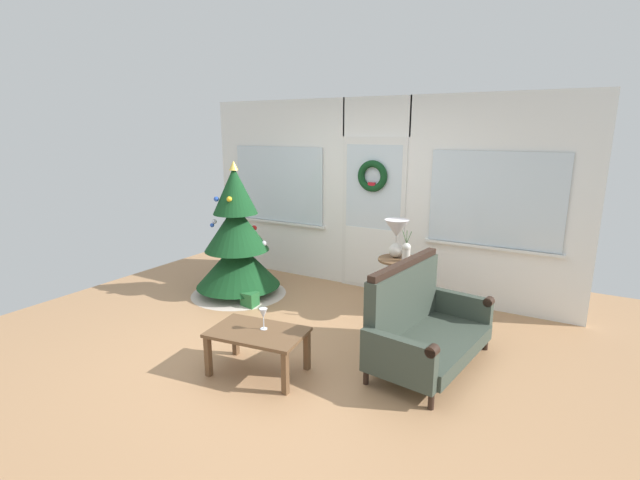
% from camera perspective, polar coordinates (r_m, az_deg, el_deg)
% --- Properties ---
extents(ground_plane, '(6.76, 6.76, 0.00)m').
position_cam_1_polar(ground_plane, '(4.79, -3.92, -12.99)').
color(ground_plane, '#AD7F56').
extents(back_wall_with_door, '(5.20, 0.19, 2.55)m').
position_cam_1_polar(back_wall_with_door, '(6.18, 6.78, 5.47)').
color(back_wall_with_door, white).
rests_on(back_wall_with_door, ground).
extents(christmas_tree, '(1.26, 1.26, 1.76)m').
position_cam_1_polar(christmas_tree, '(6.12, -10.24, -0.83)').
color(christmas_tree, '#4C331E').
rests_on(christmas_tree, ground).
extents(settee_sofa, '(0.87, 1.47, 0.96)m').
position_cam_1_polar(settee_sofa, '(4.43, 12.43, -10.24)').
color(settee_sofa, black).
rests_on(settee_sofa, ground).
extents(side_table, '(0.50, 0.48, 0.71)m').
position_cam_1_polar(side_table, '(5.37, 9.69, -4.41)').
color(side_table, brown).
rests_on(side_table, ground).
extents(table_lamp, '(0.28, 0.28, 0.44)m').
position_cam_1_polar(table_lamp, '(5.30, 9.45, 0.85)').
color(table_lamp, silver).
rests_on(table_lamp, side_table).
extents(flower_vase, '(0.11, 0.10, 0.35)m').
position_cam_1_polar(flower_vase, '(5.20, 10.63, -1.36)').
color(flower_vase, beige).
rests_on(flower_vase, side_table).
extents(coffee_table, '(0.90, 0.63, 0.40)m').
position_cam_1_polar(coffee_table, '(4.21, -7.72, -11.81)').
color(coffee_table, brown).
rests_on(coffee_table, ground).
extents(wine_glass, '(0.08, 0.08, 0.20)m').
position_cam_1_polar(wine_glass, '(4.15, -7.03, -9.11)').
color(wine_glass, silver).
rests_on(wine_glass, coffee_table).
extents(gift_box, '(0.18, 0.16, 0.18)m').
position_cam_1_polar(gift_box, '(5.81, -8.68, -7.27)').
color(gift_box, '#266633').
rests_on(gift_box, ground).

